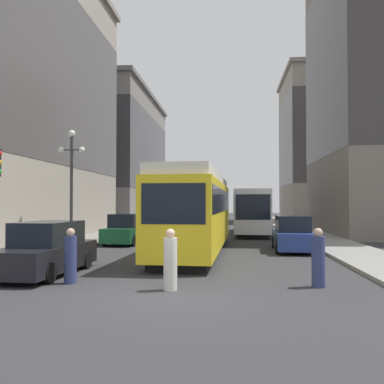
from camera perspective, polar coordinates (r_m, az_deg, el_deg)
ground_plane at (r=11.11m, az=-3.11°, el=-14.30°), size 200.00×200.00×0.00m
sidewalk_left at (r=51.59m, az=-4.95°, el=-4.19°), size 3.01×120.00×0.15m
sidewalk_right at (r=51.13m, az=11.98°, el=-4.19°), size 3.01×120.00×0.15m
streetcar at (r=21.26m, az=0.70°, el=-2.50°), size 3.11×14.37×3.89m
transit_bus at (r=34.11m, az=7.93°, el=-2.39°), size 2.81×11.66×3.45m
parked_car_left_near at (r=25.83m, az=-8.93°, el=-5.11°), size 2.08×4.36×1.82m
parked_car_left_mid at (r=15.46m, az=-19.03°, el=-7.44°), size 2.05×4.87×1.82m
parked_car_right_far at (r=22.33m, az=13.45°, el=-5.64°), size 2.02×4.63×1.82m
pedestrian_crossing_near at (r=13.57m, az=-16.14°, el=-8.54°), size 0.38×0.38×1.69m
pedestrian_crossing_far at (r=12.06m, az=-2.95°, el=-9.39°), size 0.39×0.39×1.73m
pedestrian_on_sidewalk at (r=13.01m, az=16.73°, el=-8.76°), size 0.39×0.39×1.73m
lamp_post_left_near at (r=22.68m, az=-16.00°, el=2.72°), size 1.41×0.36×6.11m
building_left_midblock at (r=58.21m, az=-10.52°, el=4.73°), size 10.86×24.60×17.13m
building_right_corner at (r=60.87m, az=19.49°, el=5.97°), size 15.48×14.77×20.09m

